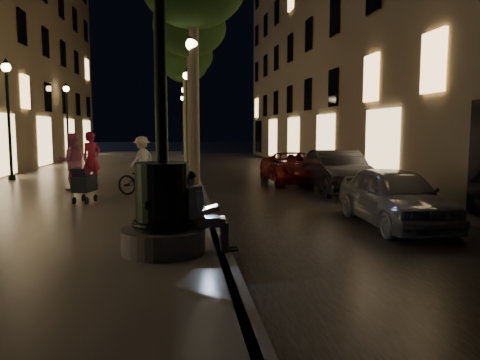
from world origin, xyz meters
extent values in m
plane|color=black|center=(0.00, 15.00, 0.00)|extent=(120.00, 120.00, 0.00)
cube|color=black|center=(3.00, 15.00, 0.01)|extent=(6.00, 45.00, 0.02)
cube|color=#615C55|center=(-4.00, 15.00, 0.10)|extent=(8.00, 45.00, 0.20)
cube|color=#59595B|center=(0.00, 15.00, 0.10)|extent=(0.25, 45.00, 0.20)
cube|color=#7B664D|center=(10.00, 18.00, 7.50)|extent=(8.00, 36.00, 15.00)
cylinder|color=#59595B|center=(-1.00, 2.00, 0.40)|extent=(1.40, 1.40, 0.40)
cylinder|color=black|center=(-1.00, 2.00, 1.15)|extent=(0.90, 0.90, 1.10)
torus|color=black|center=(-1.00, 2.00, 0.70)|extent=(1.04, 1.04, 0.10)
torus|color=black|center=(-1.00, 2.00, 1.55)|extent=(0.89, 0.89, 0.09)
cylinder|color=black|center=(-1.00, 2.00, 3.30)|extent=(0.20, 0.20, 3.20)
cube|color=gray|center=(-0.45, 2.00, 0.69)|extent=(0.36, 0.24, 0.18)
cube|color=white|center=(-0.51, 2.00, 1.03)|extent=(0.45, 0.26, 0.57)
sphere|color=tan|center=(-0.54, 2.00, 1.41)|extent=(0.21, 0.21, 0.21)
sphere|color=black|center=(-0.55, 2.00, 1.45)|extent=(0.21, 0.21, 0.21)
cube|color=gray|center=(-0.21, 1.91, 0.69)|extent=(0.46, 0.13, 0.14)
cube|color=gray|center=(-0.21, 2.09, 0.69)|extent=(0.46, 0.13, 0.14)
cube|color=gray|center=(0.01, 1.91, 0.45)|extent=(0.13, 0.12, 0.49)
cube|color=gray|center=(0.01, 2.09, 0.45)|extent=(0.13, 0.12, 0.49)
cube|color=black|center=(0.12, 1.91, 0.22)|extent=(0.26, 0.10, 0.03)
cube|color=black|center=(0.12, 2.09, 0.22)|extent=(0.26, 0.10, 0.03)
cube|color=black|center=(-0.19, 2.00, 0.77)|extent=(0.24, 0.33, 0.02)
cube|color=black|center=(-0.35, 2.00, 0.88)|extent=(0.09, 0.33, 0.22)
cube|color=#AEC3F9|center=(-0.33, 2.00, 0.88)|extent=(0.06, 0.30, 0.18)
cylinder|color=#6B604C|center=(-0.25, 8.00, 2.70)|extent=(0.28, 0.28, 5.00)
cylinder|color=#6B604C|center=(-0.20, 14.00, 2.75)|extent=(0.28, 0.28, 5.10)
ellipsoid|color=black|center=(-0.20, 14.00, 6.40)|extent=(3.00, 3.00, 2.40)
cylinder|color=#6B604C|center=(-0.30, 20.00, 2.65)|extent=(0.28, 0.28, 4.90)
ellipsoid|color=black|center=(-0.30, 20.00, 6.20)|extent=(3.00, 3.00, 2.40)
cylinder|color=#6B604C|center=(-0.22, 26.00, 2.80)|extent=(0.28, 0.28, 5.20)
ellipsoid|color=black|center=(-0.22, 26.00, 6.50)|extent=(3.00, 3.00, 2.40)
cylinder|color=black|center=(-0.30, 8.00, 0.30)|extent=(0.28, 0.28, 0.20)
cylinder|color=black|center=(-0.30, 8.00, 2.40)|extent=(0.12, 0.12, 4.40)
sphere|color=#FFD88C|center=(-0.30, 8.00, 4.65)|extent=(0.36, 0.36, 0.36)
cone|color=black|center=(-0.30, 8.00, 4.90)|extent=(0.30, 0.30, 0.22)
cylinder|color=black|center=(-0.30, 16.00, 0.30)|extent=(0.28, 0.28, 0.20)
cylinder|color=black|center=(-0.30, 16.00, 2.40)|extent=(0.12, 0.12, 4.40)
sphere|color=#FFD88C|center=(-0.30, 16.00, 4.65)|extent=(0.36, 0.36, 0.36)
cone|color=black|center=(-0.30, 16.00, 4.90)|extent=(0.30, 0.30, 0.22)
cylinder|color=black|center=(-0.30, 24.00, 0.30)|extent=(0.28, 0.28, 0.20)
cylinder|color=black|center=(-0.30, 24.00, 2.40)|extent=(0.12, 0.12, 4.40)
sphere|color=#FFD88C|center=(-0.30, 24.00, 4.65)|extent=(0.36, 0.36, 0.36)
cone|color=black|center=(-0.30, 24.00, 4.90)|extent=(0.30, 0.30, 0.22)
cylinder|color=black|center=(-0.30, 32.00, 0.30)|extent=(0.28, 0.28, 0.20)
cylinder|color=black|center=(-0.30, 32.00, 2.40)|extent=(0.12, 0.12, 4.40)
sphere|color=#FFD88C|center=(-0.30, 32.00, 4.65)|extent=(0.36, 0.36, 0.36)
cone|color=black|center=(-0.30, 32.00, 4.90)|extent=(0.30, 0.30, 0.22)
cylinder|color=black|center=(-7.40, 14.00, 0.30)|extent=(0.28, 0.28, 0.20)
cylinder|color=black|center=(-7.40, 14.00, 2.40)|extent=(0.12, 0.12, 4.40)
sphere|color=#FFD88C|center=(-7.40, 14.00, 4.65)|extent=(0.36, 0.36, 0.36)
cone|color=black|center=(-7.40, 14.00, 4.90)|extent=(0.30, 0.30, 0.22)
cylinder|color=black|center=(-7.40, 24.00, 0.30)|extent=(0.28, 0.28, 0.20)
cylinder|color=black|center=(-7.40, 24.00, 2.40)|extent=(0.12, 0.12, 4.40)
sphere|color=#FFD88C|center=(-7.40, 24.00, 4.65)|extent=(0.36, 0.36, 0.36)
cone|color=black|center=(-7.40, 24.00, 4.90)|extent=(0.30, 0.30, 0.22)
cube|color=black|center=(-3.32, 7.54, 0.74)|extent=(0.60, 0.82, 0.44)
cube|color=black|center=(-3.40, 7.21, 1.04)|extent=(0.42, 0.25, 0.29)
cylinder|color=black|center=(-3.56, 7.30, 0.30)|extent=(0.08, 0.20, 0.20)
cylinder|color=black|center=(-3.22, 7.22, 0.30)|extent=(0.08, 0.20, 0.20)
cylinder|color=black|center=(-3.43, 7.87, 0.30)|extent=(0.08, 0.20, 0.20)
cylinder|color=black|center=(-3.08, 7.79, 0.30)|extent=(0.08, 0.20, 0.20)
cylinder|color=black|center=(-3.23, 7.93, 1.14)|extent=(0.13, 0.44, 0.27)
imported|color=#93959A|center=(4.23, 4.43, 0.69)|extent=(1.74, 4.09, 1.38)
imported|color=black|center=(4.83, 10.06, 0.74)|extent=(1.81, 4.59, 1.49)
imported|color=maroon|center=(4.00, 13.09, 0.64)|extent=(2.17, 4.62, 1.28)
imported|color=#BE2645|center=(-3.82, 11.56, 1.17)|extent=(0.84, 0.81, 1.95)
imported|color=pink|center=(-4.24, 10.35, 1.15)|extent=(1.11, 0.98, 1.91)
imported|color=silver|center=(-2.18, 13.29, 1.07)|extent=(1.23, 1.28, 1.75)
imported|color=black|center=(-1.77, 8.67, 0.69)|extent=(1.95, 1.43, 0.98)
camera|label=1|loc=(-0.74, -5.76, 2.25)|focal=35.00mm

